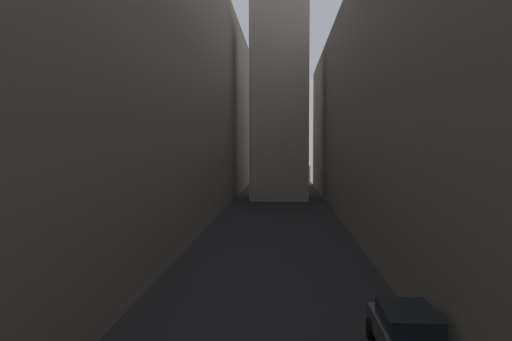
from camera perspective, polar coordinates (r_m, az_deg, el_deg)
name	(u,v)px	position (r m, az deg, el deg)	size (l,w,h in m)	color
ground_plane	(276,230)	(39.03, 2.25, -6.77)	(264.00, 264.00, 0.00)	#232326
building_block_left	(127,83)	(42.75, -14.31, 9.56)	(13.14, 108.00, 23.17)	gray
building_block_right	(416,109)	(41.90, 17.64, 6.58)	(10.99, 108.00, 18.70)	gray
parked_car_right_far	(408,332)	(16.71, 16.77, -17.06)	(1.93, 4.57, 1.53)	#4C4C51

